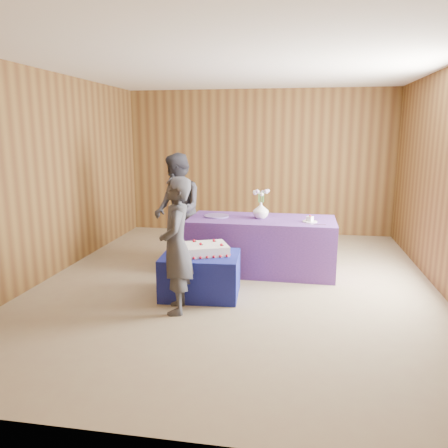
% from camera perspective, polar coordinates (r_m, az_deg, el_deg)
% --- Properties ---
extents(ground, '(6.00, 6.00, 0.00)m').
position_cam_1_polar(ground, '(5.72, 1.60, -7.66)').
color(ground, gray).
rests_on(ground, ground).
extents(room_shell, '(5.04, 6.04, 2.72)m').
position_cam_1_polar(room_shell, '(5.39, 1.71, 10.70)').
color(room_shell, brown).
rests_on(room_shell, ground).
extents(cake_table, '(0.94, 0.76, 0.50)m').
position_cam_1_polar(cake_table, '(5.24, -3.08, -6.64)').
color(cake_table, '#1B2597').
rests_on(cake_table, ground).
extents(serving_table, '(2.01, 0.93, 0.75)m').
position_cam_1_polar(serving_table, '(6.12, 4.89, -2.73)').
color(serving_table, '#5E3187').
rests_on(serving_table, ground).
extents(sheet_cake, '(0.77, 0.66, 0.15)m').
position_cam_1_polar(sheet_cake, '(5.18, -3.09, -3.31)').
color(sheet_cake, white).
rests_on(sheet_cake, cake_table).
extents(vase, '(0.25, 0.25, 0.22)m').
position_cam_1_polar(vase, '(6.02, 4.82, 1.79)').
color(vase, white).
rests_on(vase, serving_table).
extents(flower_spray, '(0.23, 0.23, 0.18)m').
position_cam_1_polar(flower_spray, '(5.98, 4.87, 4.24)').
color(flower_spray, '#2D712E').
rests_on(flower_spray, vase).
extents(platter, '(0.45, 0.45, 0.02)m').
position_cam_1_polar(platter, '(6.13, -0.98, 1.05)').
color(platter, '#6751A3').
rests_on(platter, serving_table).
extents(plate, '(0.24, 0.24, 0.01)m').
position_cam_1_polar(plate, '(5.89, 11.14, 0.32)').
color(plate, silver).
rests_on(plate, serving_table).
extents(cake_slice, '(0.10, 0.10, 0.09)m').
position_cam_1_polar(cake_slice, '(5.88, 11.16, 0.70)').
color(cake_slice, white).
rests_on(cake_slice, plate).
extents(knife, '(0.26, 0.02, 0.00)m').
position_cam_1_polar(knife, '(5.74, 11.89, -0.06)').
color(knife, silver).
rests_on(knife, serving_table).
extents(guest_left, '(0.45, 0.60, 1.47)m').
position_cam_1_polar(guest_left, '(4.66, -6.26, -2.84)').
color(guest_left, '#373841').
rests_on(guest_left, ground).
extents(guest_right, '(0.96, 1.00, 1.63)m').
position_cam_1_polar(guest_right, '(6.35, -6.08, 1.87)').
color(guest_right, '#2E2F38').
rests_on(guest_right, ground).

